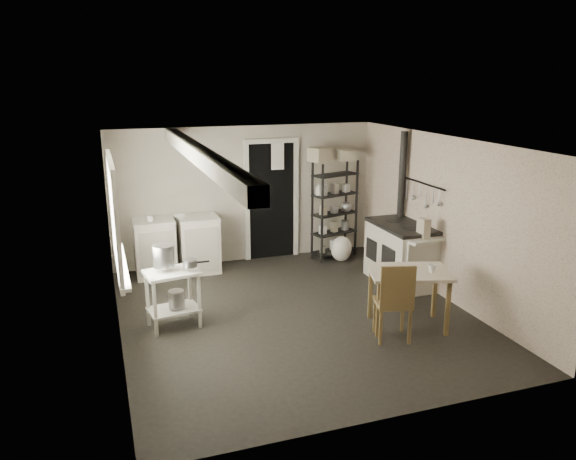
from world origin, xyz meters
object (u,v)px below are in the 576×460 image
object	(u,v)px
stove	(400,256)
flour_sack	(341,248)
shelf_rack	(335,204)
work_table	(408,298)
stockpot	(164,256)
base_cabinets	(177,246)
chair	(393,301)
prep_table	(173,297)

from	to	relation	value
stove	flour_sack	world-z (taller)	stove
shelf_rack	stove	distance (m)	1.66
work_table	flour_sack	distance (m)	2.68
stockpot	flour_sack	size ratio (longest dim) A/B	0.64
stockpot	base_cabinets	size ratio (longest dim) A/B	0.20
work_table	base_cabinets	bearing A→B (deg)	129.55
stockpot	shelf_rack	bearing A→B (deg)	31.52
stove	chair	distance (m)	1.94
flour_sack	chair	bearing A→B (deg)	-102.35
prep_table	shelf_rack	xyz separation A→B (m)	(3.06, 1.97, 0.55)
stockpot	flour_sack	bearing A→B (deg)	27.68
shelf_rack	stove	xyz separation A→B (m)	(0.44, -1.52, -0.51)
prep_table	stove	xyz separation A→B (m)	(3.50, 0.45, 0.04)
base_cabinets	work_table	xyz separation A→B (m)	(2.46, -2.98, -0.08)
shelf_rack	work_table	xyz separation A→B (m)	(-0.26, -2.93, -0.57)
stockpot	shelf_rack	size ratio (longest dim) A/B	0.17
flour_sack	stove	bearing A→B (deg)	-71.93
stockpot	work_table	size ratio (longest dim) A/B	0.28
shelf_rack	prep_table	bearing A→B (deg)	-163.68
base_cabinets	chair	xyz separation A→B (m)	(2.11, -3.21, 0.03)
prep_table	base_cabinets	distance (m)	2.05
shelf_rack	base_cabinets	bearing A→B (deg)	162.51
prep_table	flour_sack	size ratio (longest dim) A/B	1.71
prep_table	chair	bearing A→B (deg)	-25.86
prep_table	stove	bearing A→B (deg)	7.30
base_cabinets	shelf_rack	world-z (taller)	shelf_rack
flour_sack	shelf_rack	bearing A→B (deg)	96.39
shelf_rack	chair	size ratio (longest dim) A/B	1.71
stockpot	base_cabinets	distance (m)	2.08
stove	chair	world-z (taller)	chair
stove	flour_sack	distance (m)	1.34
chair	flour_sack	bearing A→B (deg)	93.44
stockpot	base_cabinets	xyz separation A→B (m)	(0.43, 1.98, -0.48)
work_table	flour_sack	size ratio (longest dim) A/B	2.26
base_cabinets	chair	size ratio (longest dim) A/B	1.41
stockpot	chair	world-z (taller)	stockpot
base_cabinets	work_table	size ratio (longest dim) A/B	1.41
stockpot	flour_sack	distance (m)	3.65
stove	prep_table	bearing A→B (deg)	-172.84
prep_table	chair	xyz separation A→B (m)	(2.45, -1.19, 0.08)
stove	flour_sack	xyz separation A→B (m)	(-0.41, 1.26, -0.20)
work_table	chair	size ratio (longest dim) A/B	1.00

